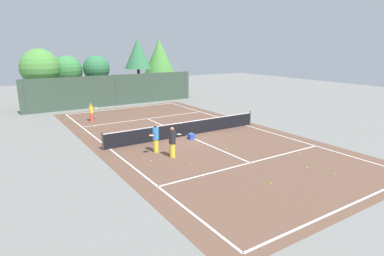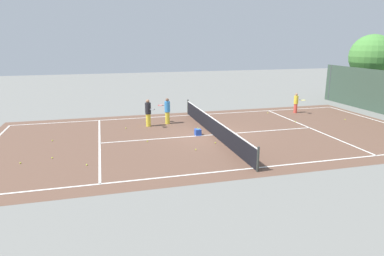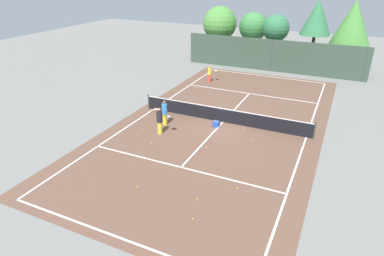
{
  "view_description": "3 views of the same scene",
  "coord_description": "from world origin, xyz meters",
  "px_view_note": "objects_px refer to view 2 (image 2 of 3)",
  "views": [
    {
      "loc": [
        -11.31,
        -18.16,
        6.02
      ],
      "look_at": [
        -0.91,
        -2.09,
        1.13
      ],
      "focal_mm": 29.86,
      "sensor_mm": 36.0,
      "label": 1
    },
    {
      "loc": [
        18.04,
        -6.09,
        5.36
      ],
      "look_at": [
        1.15,
        -1.57,
        0.81
      ],
      "focal_mm": 31.72,
      "sensor_mm": 36.0,
      "label": 2
    },
    {
      "loc": [
        6.88,
        -19.81,
        9.45
      ],
      "look_at": [
        -0.93,
        -3.04,
        0.67
      ],
      "focal_mm": 31.33,
      "sensor_mm": 36.0,
      "label": 3
    }
  ],
  "objects_px": {
    "player_2": "(148,113)",
    "tennis_ball_6": "(20,163)",
    "tennis_ball_2": "(52,158)",
    "tennis_ball_4": "(52,141)",
    "tennis_ball_1": "(268,113)",
    "tennis_ball_0": "(215,143)",
    "tennis_ball_5": "(147,141)",
    "tennis_ball_9": "(295,122)",
    "player_1": "(167,111)",
    "player_0": "(296,103)",
    "tennis_ball_7": "(196,150)",
    "tennis_ball_11": "(146,121)",
    "tennis_ball_8": "(126,128)",
    "tennis_ball_3": "(87,165)",
    "ball_crate": "(198,132)",
    "tennis_ball_10": "(345,119)"
  },
  "relations": [
    {
      "from": "tennis_ball_9",
      "to": "tennis_ball_10",
      "type": "relative_size",
      "value": 1.0
    },
    {
      "from": "tennis_ball_0",
      "to": "tennis_ball_11",
      "type": "distance_m",
      "value": 6.64
    },
    {
      "from": "player_1",
      "to": "tennis_ball_1",
      "type": "height_order",
      "value": "player_1"
    },
    {
      "from": "tennis_ball_4",
      "to": "tennis_ball_1",
      "type": "bearing_deg",
      "value": 103.55
    },
    {
      "from": "tennis_ball_0",
      "to": "tennis_ball_6",
      "type": "distance_m",
      "value": 9.45
    },
    {
      "from": "ball_crate",
      "to": "tennis_ball_11",
      "type": "height_order",
      "value": "ball_crate"
    },
    {
      "from": "tennis_ball_1",
      "to": "tennis_ball_4",
      "type": "relative_size",
      "value": 1.0
    },
    {
      "from": "tennis_ball_7",
      "to": "tennis_ball_8",
      "type": "distance_m",
      "value": 6.1
    },
    {
      "from": "ball_crate",
      "to": "tennis_ball_7",
      "type": "distance_m",
      "value": 2.8
    },
    {
      "from": "player_1",
      "to": "tennis_ball_6",
      "type": "bearing_deg",
      "value": -53.92
    },
    {
      "from": "player_2",
      "to": "tennis_ball_1",
      "type": "xyz_separation_m",
      "value": [
        -1.63,
        9.24,
        -0.87
      ]
    },
    {
      "from": "tennis_ball_9",
      "to": "tennis_ball_0",
      "type": "bearing_deg",
      "value": -64.56
    },
    {
      "from": "tennis_ball_5",
      "to": "tennis_ball_10",
      "type": "relative_size",
      "value": 1.0
    },
    {
      "from": "player_2",
      "to": "tennis_ball_4",
      "type": "bearing_deg",
      "value": -70.81
    },
    {
      "from": "tennis_ball_6",
      "to": "tennis_ball_7",
      "type": "xyz_separation_m",
      "value": [
        0.2,
        8.1,
        0.0
      ]
    },
    {
      "from": "tennis_ball_0",
      "to": "tennis_ball_11",
      "type": "xyz_separation_m",
      "value": [
        -5.96,
        -2.92,
        0.0
      ]
    },
    {
      "from": "player_2",
      "to": "player_0",
      "type": "bearing_deg",
      "value": 96.3
    },
    {
      "from": "tennis_ball_1",
      "to": "tennis_ball_2",
      "type": "relative_size",
      "value": 1.0
    },
    {
      "from": "tennis_ball_2",
      "to": "tennis_ball_11",
      "type": "relative_size",
      "value": 1.0
    },
    {
      "from": "tennis_ball_0",
      "to": "tennis_ball_7",
      "type": "xyz_separation_m",
      "value": [
        0.86,
        -1.32,
        0.0
      ]
    },
    {
      "from": "tennis_ball_0",
      "to": "tennis_ball_5",
      "type": "xyz_separation_m",
      "value": [
        -1.22,
        -3.48,
        0.0
      ]
    },
    {
      "from": "tennis_ball_3",
      "to": "tennis_ball_7",
      "type": "bearing_deg",
      "value": 98.91
    },
    {
      "from": "tennis_ball_0",
      "to": "tennis_ball_1",
      "type": "xyz_separation_m",
      "value": [
        -6.26,
        6.3,
        0.0
      ]
    },
    {
      "from": "tennis_ball_6",
      "to": "tennis_ball_9",
      "type": "bearing_deg",
      "value": 103.46
    },
    {
      "from": "tennis_ball_3",
      "to": "tennis_ball_7",
      "type": "distance_m",
      "value": 5.28
    },
    {
      "from": "tennis_ball_11",
      "to": "ball_crate",
      "type": "bearing_deg",
      "value": 30.63
    },
    {
      "from": "tennis_ball_4",
      "to": "tennis_ball_5",
      "type": "bearing_deg",
      "value": 73.48
    },
    {
      "from": "tennis_ball_7",
      "to": "tennis_ball_11",
      "type": "bearing_deg",
      "value": -166.82
    },
    {
      "from": "tennis_ball_2",
      "to": "tennis_ball_3",
      "type": "bearing_deg",
      "value": 48.95
    },
    {
      "from": "tennis_ball_3",
      "to": "tennis_ball_4",
      "type": "relative_size",
      "value": 1.0
    },
    {
      "from": "player_0",
      "to": "tennis_ball_1",
      "type": "xyz_separation_m",
      "value": [
        -0.38,
        -2.11,
        -0.74
      ]
    },
    {
      "from": "tennis_ball_8",
      "to": "tennis_ball_2",
      "type": "bearing_deg",
      "value": -38.51
    },
    {
      "from": "player_1",
      "to": "tennis_ball_5",
      "type": "xyz_separation_m",
      "value": [
        3.81,
        -1.84,
        -0.85
      ]
    },
    {
      "from": "tennis_ball_3",
      "to": "tennis_ball_10",
      "type": "bearing_deg",
      "value": 105.03
    },
    {
      "from": "tennis_ball_5",
      "to": "tennis_ball_1",
      "type": "bearing_deg",
      "value": 117.29
    },
    {
      "from": "tennis_ball_2",
      "to": "tennis_ball_7",
      "type": "relative_size",
      "value": 1.0
    },
    {
      "from": "player_1",
      "to": "tennis_ball_1",
      "type": "xyz_separation_m",
      "value": [
        -1.24,
        7.94,
        -0.85
      ]
    },
    {
      "from": "tennis_ball_6",
      "to": "tennis_ball_0",
      "type": "bearing_deg",
      "value": 93.98
    },
    {
      "from": "player_0",
      "to": "tennis_ball_11",
      "type": "xyz_separation_m",
      "value": [
        -0.08,
        -11.34,
        -0.74
      ]
    },
    {
      "from": "ball_crate",
      "to": "tennis_ball_11",
      "type": "xyz_separation_m",
      "value": [
        -4.16,
        -2.46,
        -0.15
      ]
    },
    {
      "from": "ball_crate",
      "to": "tennis_ball_5",
      "type": "xyz_separation_m",
      "value": [
        0.58,
        -3.02,
        -0.15
      ]
    },
    {
      "from": "player_2",
      "to": "tennis_ball_6",
      "type": "xyz_separation_m",
      "value": [
        5.29,
        -6.49,
        -0.87
      ]
    },
    {
      "from": "tennis_ball_2",
      "to": "tennis_ball_4",
      "type": "distance_m",
      "value": 3.01
    },
    {
      "from": "tennis_ball_1",
      "to": "tennis_ball_7",
      "type": "distance_m",
      "value": 10.43
    },
    {
      "from": "tennis_ball_2",
      "to": "tennis_ball_8",
      "type": "distance_m",
      "value": 6.01
    },
    {
      "from": "player_0",
      "to": "player_2",
      "type": "bearing_deg",
      "value": -83.7
    },
    {
      "from": "ball_crate",
      "to": "tennis_ball_0",
      "type": "xyz_separation_m",
      "value": [
        1.8,
        0.46,
        -0.15
      ]
    },
    {
      "from": "tennis_ball_5",
      "to": "tennis_ball_9",
      "type": "distance_m",
      "value": 10.44
    },
    {
      "from": "tennis_ball_0",
      "to": "tennis_ball_3",
      "type": "relative_size",
      "value": 1.0
    },
    {
      "from": "tennis_ball_2",
      "to": "tennis_ball_6",
      "type": "bearing_deg",
      "value": -74.08
    }
  ]
}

